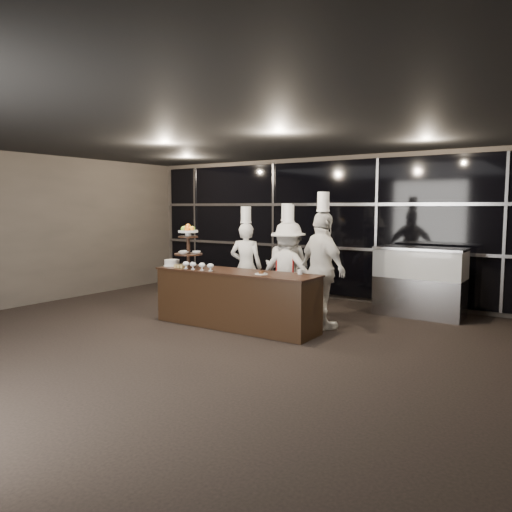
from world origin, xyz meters
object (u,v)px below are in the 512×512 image
Objects in this scene: display_stand at (188,243)px; chef_c at (288,270)px; buffet_counter at (236,299)px; chef_d at (322,269)px; chef_a at (246,266)px; display_case at (420,278)px; layer_cake at (172,263)px; chef_b at (287,268)px.

chef_c is (1.40, 1.01, -0.48)m from display_stand.
chef_c is at bearing 35.88° from display_stand.
buffet_counter is 1.48m from chef_d.
display_case is at bearing 25.26° from chef_a.
layer_cake is (-1.34, -0.05, 0.51)m from buffet_counter.
display_stand is 2.35m from chef_d.
chef_d is at bearing 17.68° from display_stand.
display_stand is 1.79m from chef_b.
layer_cake is 2.66m from chef_d.
chef_a is at bearing 117.18° from buffet_counter.
display_case is 0.70× the size of chef_d.
chef_a is (-2.84, -1.34, 0.17)m from display_case.
chef_a is at bearing 57.35° from layer_cake.
buffet_counter is at bearing -103.47° from chef_b.
chef_b reaches higher than chef_a.
chef_d is (1.21, 0.70, 0.49)m from buffet_counter.
chef_a is at bearing -178.28° from chef_b.
chef_c is at bearing -50.62° from chef_b.
chef_d is (-1.05, -1.77, 0.27)m from display_case.
layer_cake is at bearing -171.67° from display_stand.
display_stand is at bearing 8.33° from layer_cake.
chef_c is at bearing 68.47° from buffet_counter.
buffet_counter is at bearing 0.01° from display_stand.
buffet_counter is at bearing -62.82° from chef_a.
display_case is 0.77× the size of chef_c.
chef_d is at bearing 30.23° from buffet_counter.
display_stand is 0.34× the size of chef_d.
chef_c is at bearing 159.04° from chef_d.
chef_b is 0.92× the size of chef_d.
buffet_counter is 3.35m from display_case.
layer_cake is (-0.34, -0.05, -0.37)m from display_stand.
layer_cake reaches higher than buffet_counter.
chef_a is 0.86m from chef_b.
chef_d is at bearing 16.47° from layer_cake.
display_case is 2.37m from chef_c.
display_stand is at bearing -110.23° from chef_a.
display_stand is at bearing -142.78° from display_case.
chef_a is 1.84m from chef_d.
chef_d is (2.55, 0.75, -0.02)m from layer_cake.
buffet_counter is 1.16m from chef_c.
chef_c reaches higher than buffet_counter.
chef_d reaches higher than buffet_counter.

